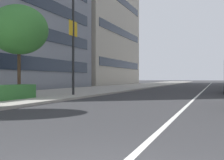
# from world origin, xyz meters

# --- Properties ---
(sidewalk_right_plaza) EXTENTS (160.00, 9.02, 0.15)m
(sidewalk_right_plaza) POSITION_xyz_m (30.00, 11.60, 0.07)
(sidewalk_right_plaza) COLOR #A39E93
(sidewalk_right_plaza) RESTS_ON ground
(lane_centre_stripe) EXTENTS (110.00, 0.16, 0.01)m
(lane_centre_stripe) POSITION_xyz_m (35.00, 0.00, 0.00)
(lane_centre_stripe) COLOR silver
(lane_centre_stripe) RESTS_ON ground
(street_lamp_with_banners) EXTENTS (1.26, 2.28, 8.63)m
(street_lamp_with_banners) POSITION_xyz_m (15.60, 8.26, 5.29)
(street_lamp_with_banners) COLOR #232326
(street_lamp_with_banners) RESTS_ON sidewalk_right_plaza
(clipped_hedge_bed) EXTENTS (4.44, 1.10, 0.83)m
(clipped_hedge_bed) POSITION_xyz_m (9.75, 9.81, 0.56)
(clipped_hedge_bed) COLOR #337033
(clipped_hedge_bed) RESTS_ON sidewalk_right_plaza
(street_tree_by_lamp_post) EXTENTS (3.81, 3.81, 6.02)m
(street_tree_by_lamp_post) POSITION_xyz_m (12.32, 10.82, 4.54)
(street_tree_by_lamp_post) COLOR #473323
(street_tree_by_lamp_post) RESTS_ON sidewalk_right_plaza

